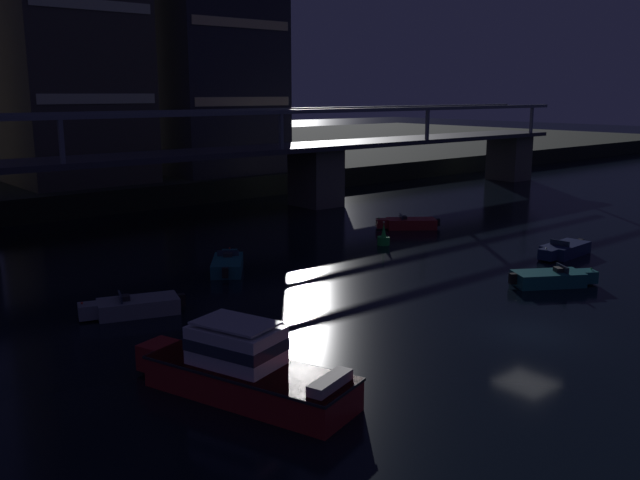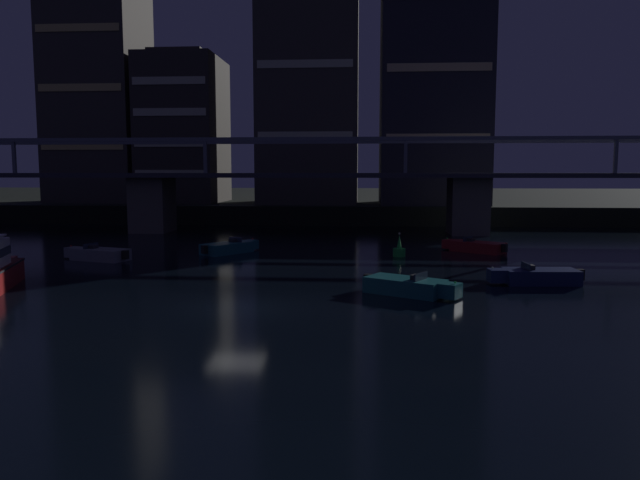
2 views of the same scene
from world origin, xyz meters
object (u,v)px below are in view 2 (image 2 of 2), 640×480
river_bridge (307,190)px  channel_buoy (399,250)px  speedboat_mid_left (475,247)px  speedboat_near_right (98,254)px  tower_west_tall (184,130)px  tower_central (310,38)px  speedboat_near_center (537,276)px  tower_east_tall (434,41)px  tower_west_low (98,64)px  speedboat_mid_right (229,248)px  speedboat_mid_center (409,286)px

river_bridge → channel_buoy: size_ratio=57.57×
speedboat_mid_left → speedboat_near_right: bearing=-166.9°
tower_west_tall → tower_central: (16.56, -1.48, 11.00)m
tower_west_tall → speedboat_near_center: bearing=-53.8°
tower_east_tall → speedboat_near_center: 47.39m
channel_buoy → tower_west_low: bearing=136.9°
tower_west_tall → speedboat_near_right: 39.95m
speedboat_mid_right → river_bridge: bearing=74.2°
speedboat_mid_center → channel_buoy: (0.29, 13.81, 0.06)m
speedboat_near_right → channel_buoy: bearing=8.9°
speedboat_mid_left → speedboat_mid_center: bearing=-110.4°
speedboat_near_center → tower_west_tall: bearing=126.2°
tower_west_low → speedboat_mid_center: (36.95, -48.64, -19.60)m
river_bridge → tower_west_low: (-28.98, 18.05, 15.68)m
river_bridge → tower_west_tall: tower_west_tall is taller
tower_west_low → tower_central: tower_central is taller
tower_central → speedboat_mid_left: size_ratio=8.81×
tower_west_low → speedboat_near_center: size_ratio=6.88×
tower_west_low → speedboat_near_right: 45.82m
tower_west_low → channel_buoy: 54.61m
river_bridge → tower_east_tall: 26.95m
speedboat_mid_left → speedboat_mid_center: 17.95m
tower_central → speedboat_mid_center: tower_central is taller
speedboat_near_right → river_bridge: bearing=57.6°
speedboat_near_center → channel_buoy: bearing=123.9°
river_bridge → speedboat_mid_center: size_ratio=20.94×
tower_east_tall → channel_buoy: size_ratio=22.32×
tower_west_low → speedboat_near_center: (44.16, -45.13, -19.60)m
tower_east_tall → speedboat_near_right: 49.08m
tower_west_tall → speedboat_mid_center: tower_west_tall is taller
tower_west_tall → tower_east_tall: (31.65, -2.73, 10.11)m
river_bridge → tower_east_tall: tower_east_tall is taller
speedboat_mid_right → channel_buoy: channel_buoy is taller
tower_east_tall → speedboat_near_center: (1.28, -42.33, -21.28)m
speedboat_near_right → speedboat_mid_right: bearing=27.4°
tower_east_tall → channel_buoy: tower_east_tall is taller
tower_west_low → tower_central: size_ratio=0.88×
speedboat_mid_right → speedboat_near_center: bearing=-30.0°
speedboat_near_center → channel_buoy: (-6.92, 10.30, 0.06)m
tower_central → tower_west_low: bearing=176.8°
river_bridge → tower_east_tall: (13.89, 15.25, 17.35)m
tower_east_tall → speedboat_mid_left: tower_east_tall is taller
tower_west_low → channel_buoy: (37.24, -34.83, -19.54)m
speedboat_mid_right → tower_central: bearing=84.2°
speedboat_mid_center → tower_west_tall: bearing=117.9°
tower_east_tall → channel_buoy: (-5.64, -32.03, -21.22)m
tower_central → tower_east_tall: 15.17m
speedboat_near_right → speedboat_mid_left: size_ratio=1.10×
speedboat_near_center → tower_central: bearing=110.6°
tower_west_low → speedboat_near_right: size_ratio=7.00×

